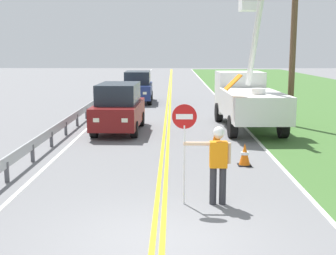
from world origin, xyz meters
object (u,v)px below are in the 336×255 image
Objects in this scene: oncoming_suv_second at (138,87)px; utility_pole_near at (294,33)px; traffic_cone_mid at (217,135)px; oncoming_suv_nearest at (119,107)px; traffic_cone_lead at (245,155)px; stop_sign_paddle at (184,131)px; utility_bucket_truck at (247,96)px; flagger_worker at (218,160)px.

utility_pole_near reaches higher than oncoming_suv_second.
traffic_cone_mid is (-3.84, -4.27, -3.93)m from utility_pole_near.
traffic_cone_lead is at bearing -52.17° from oncoming_suv_nearest.
stop_sign_paddle is 0.50× the size of oncoming_suv_second.
traffic_cone_mid is (-1.70, -3.72, -1.10)m from utility_bucket_truck.
oncoming_suv_nearest is 4.83m from traffic_cone_mid.
flagger_worker is 6.92m from traffic_cone_mid.
stop_sign_paddle is 0.50× the size of oncoming_suv_nearest.
utility_pole_near is (2.14, 0.55, 2.84)m from utility_bucket_truck.
stop_sign_paddle is 3.33× the size of traffic_cone_mid.
utility_bucket_truck is at bearing 73.65° from stop_sign_paddle.
oncoming_suv_second is (-5.72, 9.89, -0.37)m from utility_bucket_truck.
traffic_cone_lead is at bearing -99.28° from utility_bucket_truck.
oncoming_suv_nearest and oncoming_suv_second have the same top height.
traffic_cone_mid is (-0.55, 3.28, 0.00)m from traffic_cone_lead.
traffic_cone_lead and traffic_cone_mid have the same top height.
traffic_cone_mid is at bearing 78.44° from stop_sign_paddle.
oncoming_suv_second is 0.57× the size of utility_pole_near.
stop_sign_paddle is 0.34× the size of utility_bucket_truck.
flagger_worker is 1.02m from stop_sign_paddle.
oncoming_suv_nearest is at bearing -168.02° from utility_pole_near.
oncoming_suv_nearest is 1.00× the size of oncoming_suv_second.
traffic_cone_lead is (-3.28, -7.54, -3.93)m from utility_pole_near.
stop_sign_paddle is at bearing -82.69° from oncoming_suv_second.
traffic_cone_lead is at bearing -80.40° from traffic_cone_mid.
oncoming_suv_second is 6.63× the size of traffic_cone_mid.
oncoming_suv_second is 17.51m from traffic_cone_lead.
flagger_worker is at bearing -70.34° from oncoming_suv_nearest.
traffic_cone_mid is at bearing -73.51° from oncoming_suv_second.
utility_bucket_truck is at bearing 65.45° from traffic_cone_mid.
stop_sign_paddle is 7.12m from traffic_cone_mid.
stop_sign_paddle is 3.33× the size of traffic_cone_lead.
oncoming_suv_nearest is 7.48m from traffic_cone_lead.
oncoming_suv_second is at bearing 106.49° from traffic_cone_mid.
utility_bucket_truck is 9.82× the size of traffic_cone_lead.
utility_bucket_truck is 1.48× the size of oncoming_suv_nearest.
utility_pole_near reaches higher than utility_bucket_truck.
flagger_worker is at bearing -80.58° from oncoming_suv_second.
traffic_cone_lead is at bearing 61.29° from stop_sign_paddle.
utility_pole_near reaches higher than traffic_cone_mid.
stop_sign_paddle is 12.55m from utility_pole_near.
flagger_worker reaches higher than traffic_cone_mid.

